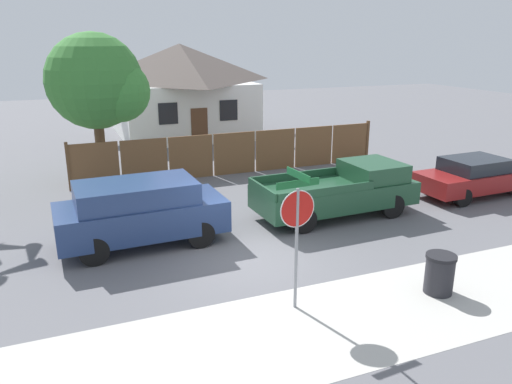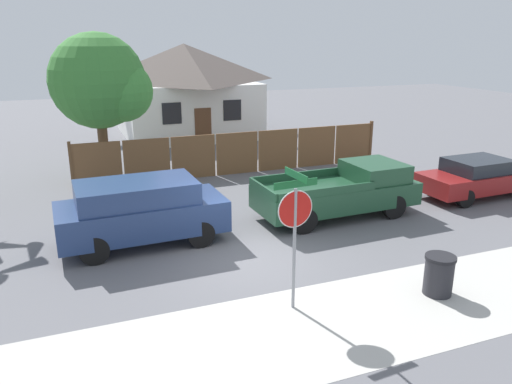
{
  "view_description": "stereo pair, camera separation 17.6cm",
  "coord_description": "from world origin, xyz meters",
  "px_view_note": "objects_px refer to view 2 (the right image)",
  "views": [
    {
      "loc": [
        -4.28,
        -11.24,
        5.55
      ],
      "look_at": [
        0.5,
        0.55,
        1.6
      ],
      "focal_mm": 35.0,
      "sensor_mm": 36.0,
      "label": 1
    },
    {
      "loc": [
        -4.12,
        -11.31,
        5.55
      ],
      "look_at": [
        0.5,
        0.55,
        1.6
      ],
      "focal_mm": 35.0,
      "sensor_mm": 36.0,
      "label": 2
    }
  ],
  "objects_px": {
    "house": "(185,88)",
    "oak_tree": "(103,83)",
    "parked_sedan": "(479,177)",
    "trash_bin": "(439,275)",
    "red_suv": "(141,210)",
    "stop_sign": "(295,218)",
    "orange_pickup": "(342,191)"
  },
  "relations": [
    {
      "from": "oak_tree",
      "to": "trash_bin",
      "type": "distance_m",
      "value": 14.45
    },
    {
      "from": "red_suv",
      "to": "oak_tree",
      "type": "bearing_deg",
      "value": 89.18
    },
    {
      "from": "stop_sign",
      "to": "trash_bin",
      "type": "height_order",
      "value": "stop_sign"
    },
    {
      "from": "house",
      "to": "trash_bin",
      "type": "relative_size",
      "value": 8.72
    },
    {
      "from": "oak_tree",
      "to": "parked_sedan",
      "type": "xyz_separation_m",
      "value": [
        12.23,
        -7.44,
        -3.1
      ]
    },
    {
      "from": "oak_tree",
      "to": "orange_pickup",
      "type": "height_order",
      "value": "oak_tree"
    },
    {
      "from": "house",
      "to": "oak_tree",
      "type": "height_order",
      "value": "oak_tree"
    },
    {
      "from": "red_suv",
      "to": "stop_sign",
      "type": "relative_size",
      "value": 1.53
    },
    {
      "from": "house",
      "to": "stop_sign",
      "type": "relative_size",
      "value": 2.67
    },
    {
      "from": "parked_sedan",
      "to": "trash_bin",
      "type": "xyz_separation_m",
      "value": [
        -6.37,
        -5.33,
        -0.26
      ]
    },
    {
      "from": "oak_tree",
      "to": "red_suv",
      "type": "relative_size",
      "value": 1.26
    },
    {
      "from": "house",
      "to": "parked_sedan",
      "type": "height_order",
      "value": "house"
    },
    {
      "from": "house",
      "to": "oak_tree",
      "type": "bearing_deg",
      "value": -121.6
    },
    {
      "from": "trash_bin",
      "to": "parked_sedan",
      "type": "bearing_deg",
      "value": 39.95
    },
    {
      "from": "house",
      "to": "trash_bin",
      "type": "distance_m",
      "value": 21.54
    },
    {
      "from": "trash_bin",
      "to": "orange_pickup",
      "type": "bearing_deg",
      "value": 82.96
    },
    {
      "from": "orange_pickup",
      "to": "stop_sign",
      "type": "xyz_separation_m",
      "value": [
        -3.96,
        -4.7,
        1.22
      ]
    },
    {
      "from": "oak_tree",
      "to": "red_suv",
      "type": "distance_m",
      "value": 7.96
    },
    {
      "from": "red_suv",
      "to": "parked_sedan",
      "type": "bearing_deg",
      "value": -1.8
    },
    {
      "from": "house",
      "to": "stop_sign",
      "type": "bearing_deg",
      "value": -97.54
    },
    {
      "from": "oak_tree",
      "to": "stop_sign",
      "type": "distance_m",
      "value": 12.53
    },
    {
      "from": "red_suv",
      "to": "orange_pickup",
      "type": "xyz_separation_m",
      "value": [
        6.4,
        0.01,
        -0.16
      ]
    },
    {
      "from": "oak_tree",
      "to": "red_suv",
      "type": "bearing_deg",
      "value": -89.02
    },
    {
      "from": "parked_sedan",
      "to": "trash_bin",
      "type": "distance_m",
      "value": 8.31
    },
    {
      "from": "oak_tree",
      "to": "red_suv",
      "type": "height_order",
      "value": "oak_tree"
    },
    {
      "from": "stop_sign",
      "to": "parked_sedan",
      "type": "bearing_deg",
      "value": 21.79
    },
    {
      "from": "oak_tree",
      "to": "red_suv",
      "type": "xyz_separation_m",
      "value": [
        0.13,
        -7.44,
        -2.84
      ]
    },
    {
      "from": "red_suv",
      "to": "orange_pickup",
      "type": "bearing_deg",
      "value": -1.72
    },
    {
      "from": "red_suv",
      "to": "orange_pickup",
      "type": "relative_size",
      "value": 0.87
    },
    {
      "from": "trash_bin",
      "to": "red_suv",
      "type": "bearing_deg",
      "value": 137.1
    },
    {
      "from": "orange_pickup",
      "to": "parked_sedan",
      "type": "bearing_deg",
      "value": -1.88
    },
    {
      "from": "orange_pickup",
      "to": "parked_sedan",
      "type": "distance_m",
      "value": 5.71
    }
  ]
}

